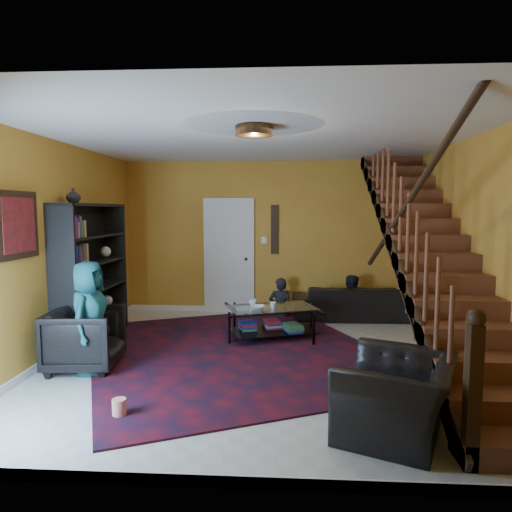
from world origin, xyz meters
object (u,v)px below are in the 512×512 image
Objects in this scene: bookshelf at (93,276)px; sofa at (350,302)px; armchair_left at (85,339)px; armchair_right at (396,396)px; coffee_table at (272,320)px.

sofa is at bearing 23.53° from bookshelf.
armchair_right is (3.33, -1.39, -0.04)m from armchair_left.
coffee_table is at bearing 7.67° from bookshelf.
coffee_table is (-1.13, 2.83, -0.06)m from armchair_right.
sofa is at bearing -56.34° from armchair_left.
bookshelf is 2.67m from coffee_table.
armchair_right reaches higher than sofa.
bookshelf is at bearing 13.43° from armchair_left.
bookshelf is 1.29m from armchair_left.
sofa is 1.95× the size of armchair_right.
armchair_left reaches higher than coffee_table.
bookshelf is 4.49m from armchair_right.
coffee_table is (2.20, 1.44, -0.09)m from armchair_left.
sofa is 1.91m from coffee_table.
sofa reaches higher than coffee_table.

